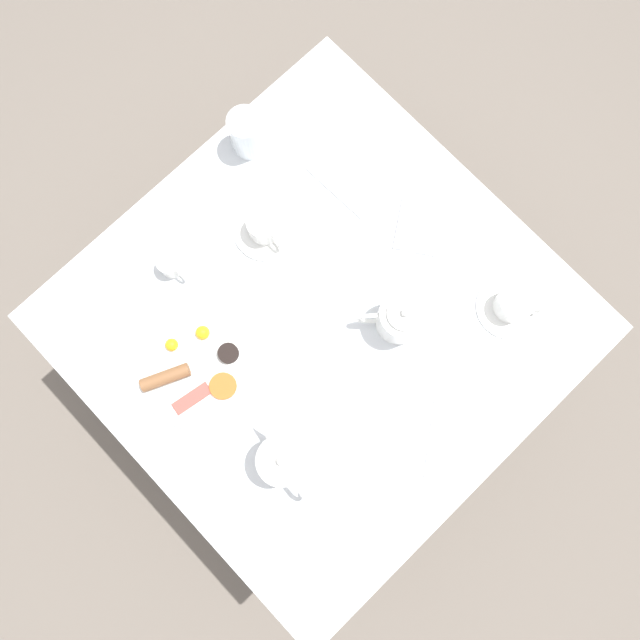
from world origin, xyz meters
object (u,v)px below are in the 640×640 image
at_px(teacup_with_saucer_right, 265,227).
at_px(spoon_for_tea, 355,521).
at_px(teapot_near, 400,318).
at_px(knife_by_plate, 434,427).
at_px(breakfast_plate, 197,365).
at_px(fork_by_plate, 317,108).
at_px(creamer_jug, 171,264).
at_px(napkin_folded, 420,225).
at_px(water_glass_tall, 247,133).
at_px(teacup_with_saucer_left, 513,305).
at_px(teapot_far, 283,460).
at_px(fork_spare, 335,192).

xyz_separation_m(teacup_with_saucer_right, spoon_for_tea, (0.61, -0.30, -0.03)).
height_order(teapot_near, knife_by_plate, teapot_near).
xyz_separation_m(breakfast_plate, teapot_near, (0.24, 0.39, 0.05)).
xyz_separation_m(teacup_with_saucer_right, fork_by_plate, (-0.14, 0.30, -0.03)).
distance_m(creamer_jug, napkin_folded, 0.58).
bearing_deg(creamer_jug, napkin_folded, 56.22).
relative_size(teacup_with_saucer_right, water_glass_tall, 1.26).
distance_m(fork_by_plate, knife_by_plate, 0.80).
distance_m(teapot_near, teacup_with_saucer_left, 0.26).
relative_size(teapot_far, teacup_with_saucer_right, 1.32).
distance_m(breakfast_plate, water_glass_tall, 0.54).
bearing_deg(teacup_with_saucer_left, creamer_jug, -140.73).
bearing_deg(breakfast_plate, creamer_jug, 151.40).
distance_m(breakfast_plate, knife_by_plate, 0.54).
distance_m(napkin_folded, fork_spare, 0.21).
xyz_separation_m(napkin_folded, knife_by_plate, (0.35, -0.31, -0.00)).
relative_size(napkin_folded, knife_by_plate, 0.89).
height_order(teapot_near, napkin_folded, teapot_near).
bearing_deg(breakfast_plate, teapot_near, 58.71).
relative_size(fork_by_plate, spoon_for_tea, 1.43).
bearing_deg(fork_by_plate, creamer_jug, -83.60).
bearing_deg(spoon_for_tea, breakfast_plate, -177.55).
relative_size(creamer_jug, fork_spare, 0.42).
height_order(napkin_folded, fork_by_plate, napkin_folded).
bearing_deg(teacup_with_saucer_left, teacup_with_saucer_right, -151.76).
height_order(teapot_near, fork_by_plate, teapot_near).
xyz_separation_m(breakfast_plate, teapot_far, (0.28, 0.00, 0.05)).
height_order(teapot_near, creamer_jug, teapot_near).
bearing_deg(fork_spare, teapot_near, -19.32).
bearing_deg(knife_by_plate, teapot_near, 154.00).
bearing_deg(teapot_far, teapot_near, -71.37).
height_order(knife_by_plate, spoon_for_tea, same).
height_order(creamer_jug, fork_spare, creamer_jug).
relative_size(teacup_with_saucer_right, spoon_for_tea, 1.18).
height_order(breakfast_plate, creamer_jug, creamer_jug).
distance_m(teacup_with_saucer_right, spoon_for_tea, 0.68).
distance_m(creamer_jug, fork_spare, 0.41).
xyz_separation_m(breakfast_plate, knife_by_plate, (0.46, 0.29, -0.01)).
bearing_deg(breakfast_plate, water_glass_tall, 124.68).
bearing_deg(knife_by_plate, creamer_jug, -165.40).
distance_m(breakfast_plate, fork_spare, 0.51).
xyz_separation_m(teacup_with_saucer_left, fork_by_plate, (-0.65, 0.02, -0.03)).
bearing_deg(creamer_jug, fork_by_plate, 96.40).
xyz_separation_m(teapot_far, spoon_for_tea, (0.20, 0.02, -0.05)).
distance_m(water_glass_tall, fork_spare, 0.24).
bearing_deg(teacup_with_saucer_left, knife_by_plate, -77.53).
bearing_deg(fork_spare, fork_by_plate, 147.62).
xyz_separation_m(teacup_with_saucer_left, spoon_for_tea, (0.09, -0.58, -0.03)).
xyz_separation_m(teapot_near, napkin_folded, (-0.12, 0.20, -0.05)).
bearing_deg(napkin_folded, teapot_near, -57.72).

